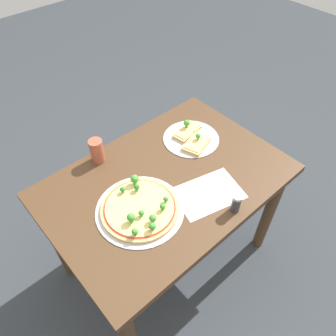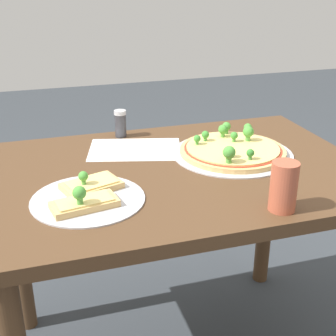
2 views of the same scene
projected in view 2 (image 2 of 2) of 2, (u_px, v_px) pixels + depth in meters
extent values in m
cube|color=#4C331E|center=(178.00, 174.00, 1.33)|extent=(1.07, 0.73, 0.04)
cylinder|color=#4C331E|center=(18.00, 249.00, 1.61)|extent=(0.06, 0.06, 0.67)
cylinder|color=#4C331E|center=(266.00, 210.00, 1.87)|extent=(0.06, 0.06, 0.67)
cylinder|color=#B7B7BC|center=(232.00, 154.00, 1.42)|extent=(0.36, 0.36, 0.00)
cylinder|color=tan|center=(233.00, 151.00, 1.42)|extent=(0.32, 0.32, 0.01)
cylinder|color=#B73823|center=(233.00, 148.00, 1.41)|extent=(0.29, 0.29, 0.00)
cylinder|color=#EACC75|center=(233.00, 148.00, 1.41)|extent=(0.28, 0.28, 0.00)
sphere|color=#479338|center=(226.00, 126.00, 1.51)|extent=(0.03, 0.03, 0.03)
cylinder|color=#51973E|center=(226.00, 132.00, 1.52)|extent=(0.01, 0.01, 0.01)
sphere|color=#3D8933|center=(197.00, 138.00, 1.42)|extent=(0.02, 0.02, 0.02)
cylinder|color=#488E3A|center=(197.00, 143.00, 1.43)|extent=(0.01, 0.01, 0.01)
sphere|color=#337A2D|center=(229.00, 150.00, 1.32)|extent=(0.03, 0.03, 0.03)
cylinder|color=#3F8136|center=(229.00, 156.00, 1.33)|extent=(0.01, 0.01, 0.01)
sphere|color=#337A2D|center=(250.00, 153.00, 1.31)|extent=(0.02, 0.02, 0.02)
cylinder|color=#3F8136|center=(250.00, 158.00, 1.32)|extent=(0.01, 0.01, 0.01)
sphere|color=#3D8933|center=(234.00, 136.00, 1.44)|extent=(0.02, 0.02, 0.02)
cylinder|color=#488E3A|center=(234.00, 140.00, 1.45)|extent=(0.01, 0.01, 0.01)
sphere|color=#3D8933|center=(205.00, 135.00, 1.45)|extent=(0.02, 0.02, 0.02)
cylinder|color=#488E3A|center=(205.00, 139.00, 1.46)|extent=(0.01, 0.01, 0.01)
sphere|color=#479338|center=(248.00, 132.00, 1.45)|extent=(0.03, 0.03, 0.03)
cylinder|color=#51973E|center=(248.00, 138.00, 1.46)|extent=(0.02, 0.02, 0.02)
sphere|color=#479338|center=(223.00, 129.00, 1.48)|extent=(0.03, 0.03, 0.03)
cylinder|color=#51973E|center=(223.00, 135.00, 1.49)|extent=(0.01, 0.01, 0.01)
sphere|color=#479338|center=(248.00, 127.00, 1.51)|extent=(0.03, 0.03, 0.03)
cylinder|color=#51973E|center=(247.00, 132.00, 1.51)|extent=(0.01, 0.01, 0.01)
sphere|color=#479338|center=(229.00, 152.00, 1.29)|extent=(0.04, 0.04, 0.04)
cylinder|color=#51973E|center=(229.00, 160.00, 1.30)|extent=(0.02, 0.02, 0.02)
cylinder|color=#B7B7BC|center=(88.00, 199.00, 1.14)|extent=(0.28, 0.28, 0.00)
cube|color=tan|center=(85.00, 204.00, 1.10)|extent=(0.17, 0.10, 0.02)
cube|color=#EACC75|center=(84.00, 200.00, 1.09)|extent=(0.14, 0.08, 0.00)
sphere|color=#479338|center=(79.00, 193.00, 1.06)|extent=(0.03, 0.03, 0.03)
cylinder|color=#51973E|center=(80.00, 201.00, 1.07)|extent=(0.01, 0.01, 0.01)
cube|color=tan|center=(91.00, 186.00, 1.19)|extent=(0.16, 0.13, 0.02)
cube|color=#EACC75|center=(91.00, 182.00, 1.19)|extent=(0.14, 0.11, 0.00)
sphere|color=#479338|center=(83.00, 176.00, 1.16)|extent=(0.03, 0.03, 0.03)
cylinder|color=#51973E|center=(84.00, 182.00, 1.17)|extent=(0.01, 0.01, 0.01)
cylinder|color=#AD5138|center=(284.00, 187.00, 1.08)|extent=(0.06, 0.06, 0.12)
cylinder|color=#333338|center=(120.00, 126.00, 1.55)|extent=(0.04, 0.04, 0.08)
cylinder|color=#B2B2B7|center=(120.00, 112.00, 1.53)|extent=(0.04, 0.04, 0.01)
cube|color=white|center=(135.00, 149.00, 1.46)|extent=(0.32, 0.26, 0.00)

